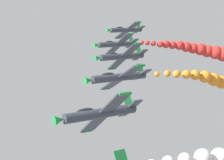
{
  "coord_description": "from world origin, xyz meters",
  "views": [
    {
      "loc": [
        -47.73,
        33.49,
        114.3
      ],
      "look_at": [
        0.0,
        0.0,
        105.32
      ],
      "focal_mm": 67.06,
      "sensor_mm": 36.0,
      "label": 1
    }
  ],
  "objects": [
    {
      "name": "airplane_right_inner",
      "position": [
        -10.86,
        9.29,
        103.87
      ],
      "size": [
        7.84,
        10.35,
        6.05
      ],
      "rotation": [
        0.0,
        0.65,
        0.0
      ],
      "color": "#333842"
    },
    {
      "name": "smoke_trail_left_outer",
      "position": [
        -0.92,
        -18.43,
        104.09
      ],
      "size": [
        2.34,
        15.64,
        4.0
      ],
      "color": "orange"
    },
    {
      "name": "airplane_left_outer",
      "position": [
        -0.46,
        -0.73,
        105.72
      ],
      "size": [
        8.62,
        10.35,
        4.78
      ],
      "rotation": [
        0.0,
        0.49,
        0.0
      ],
      "color": "#333842"
    },
    {
      "name": "airplane_right_outer",
      "position": [
        10.97,
        -9.66,
        107.29
      ],
      "size": [
        8.19,
        10.35,
        5.55
      ],
      "rotation": [
        0.0,
        0.58,
        0.0
      ],
      "color": "#333842"
    },
    {
      "name": "smoke_trail_trailing",
      "position": [
        19.05,
        -38.9,
        106.45
      ],
      "size": [
        8.58,
        21.51,
        5.27
      ],
      "color": "red"
    },
    {
      "name": "airplane_trailing",
      "position": [
        23.2,
        -17.34,
        108.44
      ],
      "size": [
        8.34,
        10.35,
        5.31
      ],
      "rotation": [
        0.0,
        0.55,
        0.0
      ],
      "color": "#333842"
    },
    {
      "name": "airplane_high_slot",
      "position": [
        33.21,
        -27.26,
        110.95
      ],
      "size": [
        8.71,
        10.35,
        4.59
      ],
      "rotation": [
        0.0,
        0.46,
        0.0
      ],
      "color": "#333842"
    }
  ]
}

